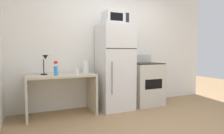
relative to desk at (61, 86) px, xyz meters
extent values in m
plane|color=#9E7A51|center=(1.20, -1.33, -0.53)|extent=(12.00, 12.00, 0.00)
cube|color=white|center=(1.20, 0.37, 0.77)|extent=(5.00, 0.10, 2.60)
cube|color=beige|center=(0.00, 0.00, 0.20)|extent=(1.22, 0.59, 0.04)
cube|color=beige|center=(-0.59, 0.00, -0.17)|extent=(0.04, 0.59, 0.71)
cube|color=beige|center=(0.59, 0.00, -0.17)|extent=(0.04, 0.59, 0.71)
cylinder|color=black|center=(-0.29, 0.06, 0.23)|extent=(0.11, 0.11, 0.02)
cylinder|color=black|center=(-0.29, 0.06, 0.37)|extent=(0.02, 0.02, 0.26)
cone|color=black|center=(-0.26, 0.04, 0.54)|extent=(0.10, 0.10, 0.08)
cylinder|color=white|center=(0.48, 0.07, 0.34)|extent=(0.11, 0.11, 0.24)
cylinder|color=#2D8CEA|center=(-0.11, -0.16, 0.30)|extent=(0.06, 0.06, 0.16)
cylinder|color=white|center=(-0.11, -0.16, 0.40)|extent=(0.02, 0.02, 0.04)
cube|color=red|center=(-0.11, -0.17, 0.45)|extent=(0.06, 0.03, 0.04)
cylinder|color=white|center=(0.28, -0.07, 0.27)|extent=(0.08, 0.08, 0.09)
cube|color=white|center=(1.07, -0.02, 0.32)|extent=(0.65, 0.64, 1.70)
cube|color=black|center=(1.07, -0.34, 0.69)|extent=(0.63, 0.00, 0.01)
cylinder|color=gray|center=(0.86, -0.36, 0.15)|extent=(0.02, 0.02, 0.59)
cube|color=silver|center=(1.07, -0.04, 1.30)|extent=(0.46, 0.34, 0.26)
cube|color=black|center=(1.02, -0.21, 1.30)|extent=(0.26, 0.01, 0.15)
cube|color=black|center=(1.25, -0.21, 1.30)|extent=(0.07, 0.01, 0.18)
cube|color=beige|center=(1.83, 0.00, -0.08)|extent=(0.65, 0.60, 0.90)
cube|color=black|center=(1.83, 0.00, 0.38)|extent=(0.63, 0.58, 0.02)
cube|color=beige|center=(1.83, 0.28, 0.48)|extent=(0.65, 0.04, 0.18)
cube|color=black|center=(1.83, -0.31, -0.03)|extent=(0.42, 0.01, 0.20)
camera|label=1|loc=(-0.55, -3.54, 0.61)|focal=30.67mm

